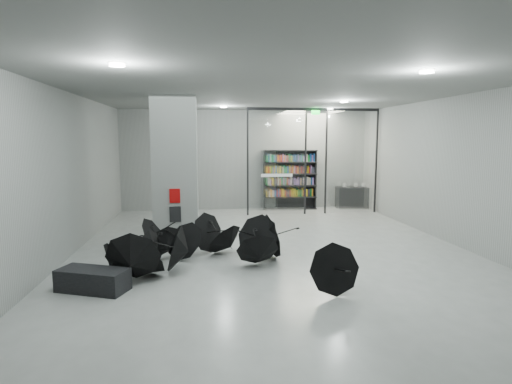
{
  "coord_description": "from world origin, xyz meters",
  "views": [
    {
      "loc": [
        -1.72,
        -9.61,
        2.86
      ],
      "look_at": [
        -0.3,
        1.5,
        1.4
      ],
      "focal_mm": 28.74,
      "sensor_mm": 36.0,
      "label": 1
    }
  ],
  "objects": [
    {
      "name": "room",
      "position": [
        0.0,
        0.0,
        2.84
      ],
      "size": [
        14.0,
        14.02,
        4.01
      ],
      "color": "gray",
      "rests_on": "ground"
    },
    {
      "name": "column",
      "position": [
        -2.5,
        2.0,
        2.0
      ],
      "size": [
        1.2,
        1.2,
        4.0
      ],
      "primitive_type": "cube",
      "color": "slate",
      "rests_on": "ground"
    },
    {
      "name": "fire_cabinet",
      "position": [
        -2.5,
        1.38,
        1.35
      ],
      "size": [
        0.28,
        0.04,
        0.38
      ],
      "primitive_type": "cube",
      "color": "#A50A07",
      "rests_on": "column"
    },
    {
      "name": "info_panel",
      "position": [
        -2.5,
        1.38,
        0.85
      ],
      "size": [
        0.3,
        0.03,
        0.42
      ],
      "primitive_type": "cube",
      "color": "black",
      "rests_on": "column"
    },
    {
      "name": "exit_sign",
      "position": [
        2.4,
        5.3,
        3.82
      ],
      "size": [
        0.3,
        0.06,
        0.15
      ],
      "primitive_type": "cube",
      "color": "#0CE533",
      "rests_on": "room"
    },
    {
      "name": "glass_partition",
      "position": [
        2.39,
        5.5,
        2.18
      ],
      "size": [
        5.06,
        0.08,
        4.0
      ],
      "color": "silver",
      "rests_on": "ground"
    },
    {
      "name": "bench",
      "position": [
        -3.84,
        -1.83,
        0.21
      ],
      "size": [
        1.43,
        1.01,
        0.42
      ],
      "primitive_type": "cube",
      "rotation": [
        0.0,
        0.0,
        -0.38
      ],
      "color": "black",
      "rests_on": "ground"
    },
    {
      "name": "bookshelf",
      "position": [
        1.77,
        6.75,
        1.2
      ],
      "size": [
        2.23,
        0.72,
        2.41
      ],
      "primitive_type": null,
      "rotation": [
        0.0,
        0.0,
        -0.13
      ],
      "color": "black",
      "rests_on": "ground"
    },
    {
      "name": "shop_counter",
      "position": [
        4.46,
        6.67,
        0.44
      ],
      "size": [
        1.54,
        0.83,
        0.87
      ],
      "primitive_type": "cube",
      "rotation": [
        0.0,
        0.0,
        -0.18
      ],
      "color": "black",
      "rests_on": "ground"
    },
    {
      "name": "umbrella_cluster",
      "position": [
        -1.86,
        -0.61,
        0.31
      ],
      "size": [
        5.35,
        4.18,
        1.3
      ],
      "color": "black",
      "rests_on": "ground"
    }
  ]
}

